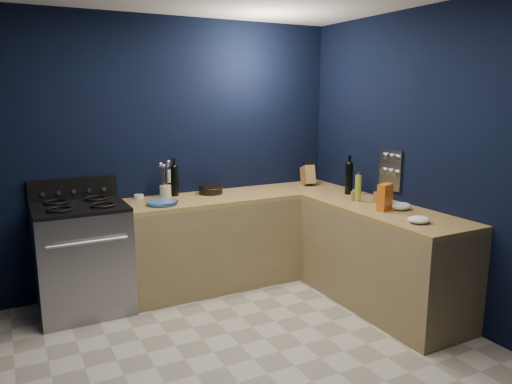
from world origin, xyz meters
TOP-DOWN VIEW (x-y plane):
  - floor at (0.00, 0.00)m, footprint 3.50×3.50m
  - wall_back at (0.00, 1.76)m, footprint 3.50×0.02m
  - wall_right at (1.76, 0.00)m, footprint 0.02×3.50m
  - wall_front at (0.00, -1.76)m, footprint 3.50×0.02m
  - cab_back at (0.60, 1.44)m, footprint 2.30×0.63m
  - top_back at (0.60, 1.44)m, footprint 2.30×0.63m
  - cab_right at (1.44, 0.29)m, footprint 0.63×1.67m
  - top_right at (1.44, 0.29)m, footprint 0.63×1.67m
  - gas_range at (-0.93, 1.42)m, footprint 0.76×0.66m
  - oven_door at (-0.93, 1.10)m, footprint 0.59×0.02m
  - cooktop at (-0.93, 1.42)m, footprint 0.76×0.66m
  - backguard at (-0.93, 1.72)m, footprint 0.76×0.06m
  - spice_panel at (1.74, 0.55)m, footprint 0.02×0.28m
  - wall_outlet at (0.00, 1.74)m, footprint 0.09×0.02m
  - plate_stack at (-0.24, 1.32)m, footprint 0.27×0.27m
  - ramekin at (-0.35, 1.69)m, footprint 0.11×0.11m
  - utensil_crock at (-0.14, 1.52)m, footprint 0.14×0.14m
  - wine_bottle_back at (-0.01, 1.64)m, footprint 0.08×0.08m
  - lemon_basket at (0.34, 1.57)m, footprint 0.30×0.30m
  - knife_block at (1.47, 1.53)m, footprint 0.17×0.26m
  - wine_bottle_right at (1.55, 0.92)m, footprint 0.09×0.09m
  - oil_bottle at (1.41, 0.62)m, footprint 0.07×0.07m
  - spice_jar_near at (1.38, 0.65)m, footprint 0.05×0.05m
  - spice_jar_far at (1.53, 0.50)m, footprint 0.06×0.06m
  - crouton_bag at (1.38, 0.22)m, footprint 0.17×0.12m
  - towel_front at (1.53, 0.18)m, footprint 0.21×0.19m
  - towel_end at (1.33, -0.21)m, footprint 0.21×0.19m

SIDE VIEW (x-z plane):
  - floor at x=0.00m, z-range -0.02..0.00m
  - cab_back at x=0.60m, z-range 0.00..0.86m
  - cab_right at x=1.44m, z-range 0.00..0.86m
  - oven_door at x=-0.93m, z-range 0.24..0.66m
  - gas_range at x=-0.93m, z-range 0.00..0.92m
  - top_back at x=0.60m, z-range 0.86..0.90m
  - top_right at x=1.44m, z-range 0.86..0.90m
  - plate_stack at x=-0.24m, z-range 0.90..0.93m
  - ramekin at x=-0.35m, z-range 0.90..0.94m
  - towel_end at x=1.33m, z-range 0.90..0.95m
  - towel_front at x=1.53m, z-range 0.90..0.96m
  - cooktop at x=-0.93m, z-range 0.92..0.95m
  - spice_jar_near at x=1.38m, z-range 0.90..0.99m
  - lemon_basket at x=0.34m, z-range 0.90..0.99m
  - spice_jar_far at x=1.53m, z-range 0.90..1.00m
  - utensil_crock at x=-0.14m, z-range 0.90..1.03m
  - knife_block at x=1.47m, z-range 0.88..1.13m
  - crouton_bag at x=1.38m, z-range 0.90..1.13m
  - oil_bottle at x=1.41m, z-range 0.90..1.15m
  - backguard at x=-0.93m, z-range 0.94..1.14m
  - wine_bottle_back at x=-0.01m, z-range 0.90..1.19m
  - wine_bottle_right at x=1.55m, z-range 0.90..1.21m
  - wall_outlet at x=0.00m, z-range 1.02..1.15m
  - spice_panel at x=1.74m, z-range 0.99..1.37m
  - wall_back at x=0.00m, z-range 0.00..2.60m
  - wall_right at x=1.76m, z-range 0.00..2.60m
  - wall_front at x=0.00m, z-range 0.00..2.60m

